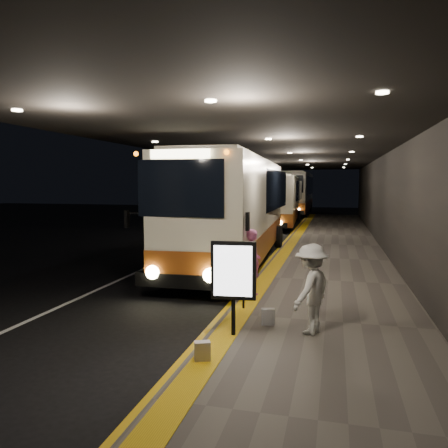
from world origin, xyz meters
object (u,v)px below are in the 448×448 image
Objects in this scene: bag_polka at (268,317)px; info_sign at (233,272)px; coach_main at (235,214)px; coach_second at (280,202)px; passenger_boarding at (253,262)px; stanchion_post at (244,287)px; bag_plain at (202,351)px; passenger_waiting_white at (311,289)px; coach_third at (296,195)px.

info_sign is at bearing -124.33° from bag_polka.
coach_second is at bearing 87.78° from coach_main.
passenger_boarding is 5.09× the size of bag_polka.
coach_second reaches higher than stanchion_post.
bag_polka is at bearing 50.73° from info_sign.
info_sign reaches higher than bag_plain.
passenger_boarding is 0.98× the size of passenger_waiting_white.
passenger_boarding is 5.28× the size of bag_plain.
stanchion_post is (0.04, -1.42, -0.35)m from passenger_boarding.
coach_main is 38.77× the size of bag_plain.
coach_second reaches higher than bag_plain.
stanchion_post is at bearing 89.22° from bag_plain.
info_sign is 1.78× the size of stanchion_post.
stanchion_post is (-0.74, 1.02, 0.35)m from bag_polka.
coach_main is at bearing 99.77° from bag_plain.
stanchion_post is (0.04, 3.16, 0.36)m from bag_plain.
coach_main is 10.29m from bag_plain.
passenger_boarding is at bearing -87.25° from coach_third.
passenger_waiting_white is at bearing -17.27° from bag_polka.
bag_polka is 0.33× the size of stanchion_post.
bag_polka is 1.46m from info_sign.
coach_third is at bearing 87.36° from coach_main.
coach_second is 25.63m from bag_plain.
info_sign is (0.22, 1.32, 1.09)m from bag_plain.
passenger_boarding is 2.66m from bag_polka.
coach_third is 7.26× the size of passenger_waiting_white.
coach_second is 6.20× the size of info_sign.
passenger_boarding is 1.68× the size of stanchion_post.
passenger_waiting_white is (3.54, -23.67, -0.67)m from coach_second.
bag_plain is (-1.68, -1.86, -0.73)m from passenger_waiting_white.
coach_main is 5.77m from passenger_boarding.
coach_third is 37.65× the size of bag_polka.
stanchion_post is (1.81, -34.35, -1.28)m from coach_third.
coach_main is 12.33× the size of stanchion_post.
passenger_boarding is at bearing -124.23° from passenger_waiting_white.
coach_main is at bearing 107.64° from bag_polka.
info_sign is at bearing 158.94° from passenger_boarding.
passenger_boarding reaches higher than bag_plain.
stanchion_post reaches higher than bag_plain.
passenger_waiting_white is at bearing -38.55° from stanchion_post.
stanchion_post is (1.90, -22.36, -1.05)m from coach_second.
coach_main is 27.50m from coach_third.
bag_polka is at bearing -75.08° from coach_main.
passenger_waiting_white is 1.59m from info_sign.
info_sign is at bearing -88.11° from coach_second.
passenger_boarding is at bearing 107.67° from bag_polka.
stanchion_post is at bearing 90.62° from info_sign.
passenger_waiting_white is 5.38× the size of bag_plain.
coach_main reaches higher than passenger_boarding.
coach_main reaches higher than passenger_waiting_white.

